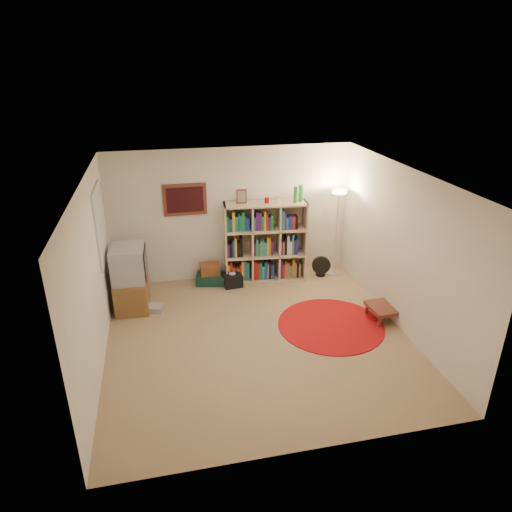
# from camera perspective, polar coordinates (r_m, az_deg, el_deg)

# --- Properties ---
(room) EXTENTS (4.54, 4.54, 2.54)m
(room) POSITION_cam_1_polar(r_m,az_deg,el_deg) (6.51, -0.29, -0.71)
(room) COLOR #9A7B5A
(room) RESTS_ON ground
(bookshelf) EXTENTS (1.56, 0.58, 1.83)m
(bookshelf) POSITION_cam_1_polar(r_m,az_deg,el_deg) (8.58, 1.01, 1.64)
(bookshelf) COLOR tan
(bookshelf) RESTS_ON ground
(floor_lamp) EXTENTS (0.40, 0.40, 1.72)m
(floor_lamp) POSITION_cam_1_polar(r_m,az_deg,el_deg) (8.66, 10.25, 6.35)
(floor_lamp) COLOR white
(floor_lamp) RESTS_ON ground
(floor_fan) EXTENTS (0.37, 0.23, 0.41)m
(floor_fan) POSITION_cam_1_polar(r_m,az_deg,el_deg) (8.97, 8.14, -1.26)
(floor_fan) COLOR black
(floor_fan) RESTS_ON ground
(tv_stand) EXTENTS (0.58, 0.79, 1.12)m
(tv_stand) POSITION_cam_1_polar(r_m,az_deg,el_deg) (7.92, -15.38, -2.78)
(tv_stand) COLOR brown
(tv_stand) RESTS_ON ground
(dvd_box) EXTENTS (0.34, 0.31, 0.10)m
(dvd_box) POSITION_cam_1_polar(r_m,az_deg,el_deg) (7.95, -12.65, -6.36)
(dvd_box) COLOR #A7A7AB
(dvd_box) RESTS_ON ground
(suitcase) EXTENTS (0.62, 0.47, 0.18)m
(suitcase) POSITION_cam_1_polar(r_m,az_deg,el_deg) (8.68, -5.61, -2.87)
(suitcase) COLOR #123127
(suitcase) RESTS_ON ground
(wicker_basket) EXTENTS (0.36, 0.26, 0.21)m
(wicker_basket) POSITION_cam_1_polar(r_m,az_deg,el_deg) (8.64, -5.77, -1.61)
(wicker_basket) COLOR brown
(wicker_basket) RESTS_ON suitcase
(duffel_bag) EXTENTS (0.36, 0.31, 0.23)m
(duffel_bag) POSITION_cam_1_polar(r_m,az_deg,el_deg) (8.55, -2.94, -3.03)
(duffel_bag) COLOR black
(duffel_bag) RESTS_ON ground
(paper_towel) EXTENTS (0.16, 0.16, 0.25)m
(paper_towel) POSITION_cam_1_polar(r_m,az_deg,el_deg) (8.56, -2.95, -2.93)
(paper_towel) COLOR silver
(paper_towel) RESTS_ON ground
(red_rug) EXTENTS (1.69, 1.69, 0.02)m
(red_rug) POSITION_cam_1_polar(r_m,az_deg,el_deg) (7.48, 9.32, -8.49)
(red_rug) COLOR #9D0B0E
(red_rug) RESTS_ON ground
(side_table) EXTENTS (0.55, 0.55, 0.24)m
(side_table) POSITION_cam_1_polar(r_m,az_deg,el_deg) (7.75, 15.88, -6.25)
(side_table) COLOR #55241D
(side_table) RESTS_ON ground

